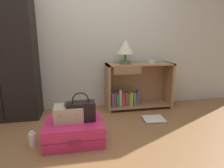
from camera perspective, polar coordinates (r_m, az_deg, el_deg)
name	(u,v)px	position (r m, az deg, el deg)	size (l,w,h in m)	color
ground_plane	(100,153)	(2.16, -3.54, -19.95)	(9.00, 9.00, 0.00)	olive
back_wall	(88,31)	(3.30, -7.32, 15.38)	(6.40, 0.10, 2.60)	beige
wardrobe	(2,53)	(3.18, -30.12, 8.04)	(0.93, 0.47, 1.97)	black
bookshelf	(136,87)	(3.31, 7.11, -0.79)	(1.13, 0.38, 0.78)	#A37A51
table_lamp	(125,48)	(3.13, 4.03, 10.66)	(0.28, 0.28, 0.39)	#4C7542
bowl	(152,62)	(3.33, 11.91, 6.58)	(0.13, 0.13, 0.05)	silver
suitcase_large	(74,131)	(2.35, -11.19, -13.70)	(0.68, 0.52, 0.25)	#DB2860
train_case	(69,113)	(2.30, -12.76, -8.52)	(0.33, 0.25, 0.25)	#B7A88E
handbag	(81,111)	(2.28, -9.28, -7.90)	(0.33, 0.17, 0.34)	black
bottle	(32,139)	(2.41, -22.70, -14.99)	(0.08, 0.08, 0.18)	white
open_book_on_floor	(154,119)	(2.98, 12.36, -10.19)	(0.34, 0.30, 0.02)	white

